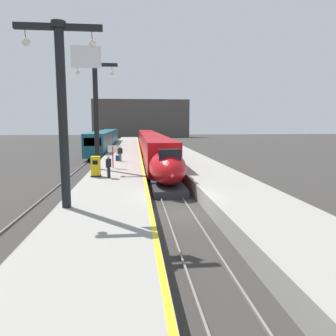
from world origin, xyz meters
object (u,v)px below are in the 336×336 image
station_column_near (63,96)px  passenger_near_edge (120,152)px  station_column_mid (96,106)px  ticket_machine_yellow (96,167)px  regional_train_adjacent (105,140)px  rolling_suitcase (117,158)px  departure_info_board (113,152)px  highspeed_train_main (151,145)px  passenger_mid_platform (109,165)px

station_column_near → passenger_near_edge: bearing=84.9°
station_column_mid → ticket_machine_yellow: size_ratio=5.94×
regional_train_adjacent → rolling_suitcase: regional_train_adjacent is taller
regional_train_adjacent → departure_info_board: 31.64m
highspeed_train_main → station_column_mid: size_ratio=5.92×
rolling_suitcase → highspeed_train_main: bearing=71.0°
highspeed_train_main → regional_train_adjacent: size_ratio=1.54×
rolling_suitcase → ticket_machine_yellow: size_ratio=0.61×
highspeed_train_main → ticket_machine_yellow: highspeed_train_main is taller
highspeed_train_main → passenger_mid_platform: (-4.50, -24.14, 0.08)m
passenger_near_edge → ticket_machine_yellow: size_ratio=1.06×
station_column_mid → regional_train_adjacent: bearing=94.0°
passenger_near_edge → passenger_mid_platform: (-0.38, -10.76, 0.00)m
regional_train_adjacent → station_column_mid: size_ratio=3.85×
station_column_mid → ticket_machine_yellow: (0.35, -4.33, -4.96)m
station_column_near → departure_info_board: (1.31, 13.91, -3.91)m
highspeed_train_main → station_column_mid: station_column_mid is taller
regional_train_adjacent → ticket_machine_yellow: (2.55, -36.14, -0.34)m
regional_train_adjacent → highspeed_train_main: bearing=-57.5°
station_column_near → station_column_mid: (-0.06, 13.54, 0.28)m
highspeed_train_main → rolling_suitcase: size_ratio=57.34×
passenger_near_edge → ticket_machine_yellow: bearing=-98.1°
passenger_near_edge → ticket_machine_yellow: passenger_near_edge is taller
regional_train_adjacent → station_column_near: 45.61m
regional_train_adjacent → rolling_suitcase: bearing=-81.9°
regional_train_adjacent → passenger_near_edge: size_ratio=21.66×
regional_train_adjacent → passenger_mid_platform: bearing=-84.4°
passenger_near_edge → rolling_suitcase: (-0.32, 0.52, -0.69)m
highspeed_train_main → passenger_near_edge: highspeed_train_main is taller
station_column_near → passenger_near_edge: (1.72, 19.24, -4.42)m
highspeed_train_main → departure_info_board: size_ratio=26.56×
passenger_mid_platform → ticket_machine_yellow: bearing=145.6°
departure_info_board → rolling_suitcase: bearing=89.0°
station_column_mid → passenger_near_edge: bearing=72.7°
station_column_near → passenger_near_edge: station_column_near is taller
station_column_near → rolling_suitcase: bearing=85.9°
passenger_mid_platform → departure_info_board: bearing=90.4°
station_column_near → departure_info_board: bearing=84.6°
highspeed_train_main → station_column_near: station_column_near is taller
station_column_mid → passenger_mid_platform: bearing=-74.5°
ticket_machine_yellow → rolling_suitcase: bearing=84.0°
passenger_near_edge → station_column_near: bearing=-95.1°
station_column_mid → departure_info_board: 4.42m
regional_train_adjacent → station_column_near: bearing=-87.1°
regional_train_adjacent → departure_info_board: regional_train_adjacent is taller
regional_train_adjacent → departure_info_board: bearing=-83.5°
regional_train_adjacent → station_column_mid: bearing=-86.0°
passenger_near_edge → rolling_suitcase: passenger_near_edge is taller
ticket_machine_yellow → regional_train_adjacent: bearing=94.0°
station_column_mid → rolling_suitcase: size_ratio=9.68×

